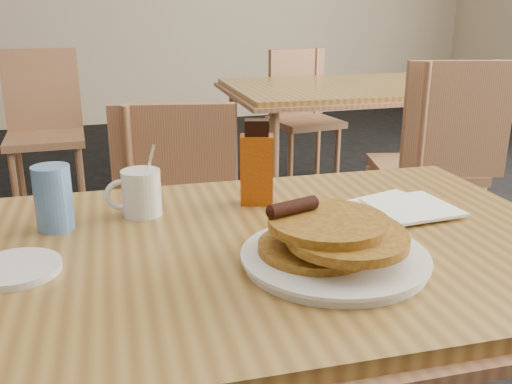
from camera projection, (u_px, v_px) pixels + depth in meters
main_table at (266, 264)px, 1.03m from camera, size 1.20×0.84×0.75m
neighbor_table at (357, 92)px, 3.03m from camera, size 1.41×0.99×0.75m
chair_main_far at (181, 221)px, 1.76m from camera, size 0.47×0.47×0.86m
chair_neighbor_far at (301, 105)px, 3.75m from camera, size 0.44×0.45×0.88m
chair_neighbor_near at (439, 150)px, 2.41m from camera, size 0.53×0.53×0.95m
chair_wall_extra at (44, 117)px, 3.21m from camera, size 0.42×0.42×0.92m
pancake_plate at (334, 246)px, 0.92m from camera, size 0.31×0.31×0.10m
coffee_mug at (140, 192)px, 1.13m from camera, size 0.11×0.08×0.14m
syrup_bottle at (257, 165)px, 1.18m from camera, size 0.08×0.06×0.18m
napkin_stack at (404, 207)px, 1.17m from camera, size 0.20×0.21×0.01m
blue_tumbler at (53, 198)px, 1.05m from camera, size 0.08×0.08×0.12m
side_saucer at (15, 269)px, 0.89m from camera, size 0.17×0.17×0.01m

